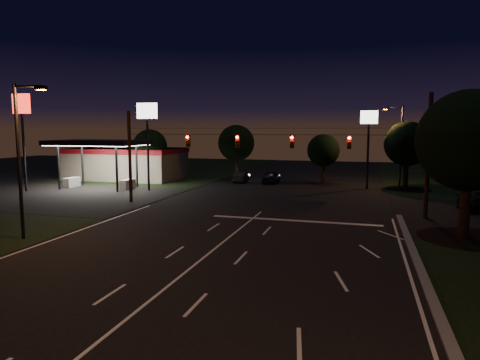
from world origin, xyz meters
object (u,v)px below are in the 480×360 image
(car_oncoming_a, at_px, (271,177))
(car_oncoming_b, at_px, (241,177))
(utility_pole_right, at_px, (425,218))
(tree_right_near, at_px, (469,142))

(car_oncoming_a, relative_size, car_oncoming_b, 1.16)
(utility_pole_right, distance_m, tree_right_near, 7.61)
(utility_pole_right, relative_size, tree_right_near, 1.03)
(car_oncoming_b, bearing_deg, tree_right_near, 129.76)
(tree_right_near, height_order, car_oncoming_b, tree_right_near)
(car_oncoming_b, bearing_deg, utility_pole_right, 134.81)
(utility_pole_right, bearing_deg, car_oncoming_a, 131.54)
(utility_pole_right, xyz_separation_m, tree_right_near, (1.53, -4.83, 5.68))
(utility_pole_right, distance_m, car_oncoming_b, 25.04)
(car_oncoming_a, bearing_deg, car_oncoming_b, 3.43)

